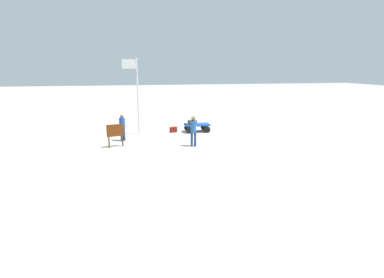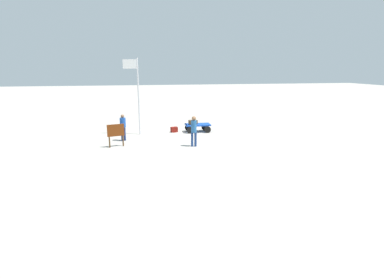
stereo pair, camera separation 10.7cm
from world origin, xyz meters
TOP-DOWN VIEW (x-y plane):
  - ground_plane at (0.00, 0.00)m, footprint 120.00×120.00m
  - luggage_cart at (-1.55, -0.72)m, footprint 1.79×1.09m
  - suitcase_tan at (-1.22, -0.67)m, footprint 0.63×0.50m
  - suitcase_navy at (0.11, -0.92)m, footprint 0.53×0.43m
  - worker_lead at (-0.51, 3.24)m, footprint 0.37×0.37m
  - worker_trailing at (3.58, 1.05)m, footprint 0.51×0.51m
  - flagpole at (2.64, -0.67)m, footprint 0.98×0.12m
  - signboard at (3.94, 2.50)m, footprint 0.96×0.32m

SIDE VIEW (x-z plane):
  - ground_plane at x=0.00m, z-range 0.00..0.00m
  - suitcase_navy at x=0.11m, z-range 0.00..0.37m
  - luggage_cart at x=-1.55m, z-range 0.12..0.70m
  - suitcase_tan at x=-1.22m, z-range 0.57..0.87m
  - signboard at x=3.94m, z-range 0.21..1.54m
  - worker_trailing at x=3.58m, z-range 0.16..1.84m
  - worker_lead at x=-0.51m, z-range 0.15..1.93m
  - flagpole at x=2.64m, z-range 0.51..5.64m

